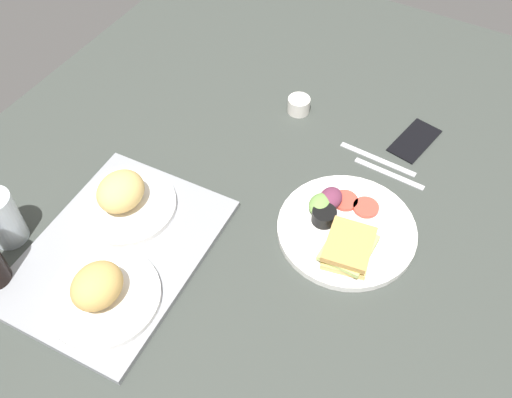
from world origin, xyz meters
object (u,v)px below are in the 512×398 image
Objects in this scene: knife at (378,159)px; espresso_cup at (299,105)px; bread_plate_near at (100,291)px; bread_plate_far at (123,198)px; serving_tray at (117,252)px; fork at (389,173)px; plate_with_salad at (344,229)px; drinking_glass at (2,218)px; cell_phone at (415,140)px.

espresso_cup is at bearing -11.26° from knife.
bread_plate_far is (20.10, 10.16, 0.24)cm from bread_plate_near.
serving_tray is 2.65× the size of fork.
knife is at bearing -34.26° from fork.
fork is (58.52, -35.79, -4.21)cm from bread_plate_near.
plate_with_salad is 1.73× the size of fork.
fork is at bearing -48.50° from drinking_glass.
plate_with_salad is at bearing -41.40° from bread_plate_near.
fork and knife have the same top height.
serving_tray is at bearing -151.98° from bread_plate_far.
fork is at bearing -40.03° from serving_tray.
bread_plate_far is 60.06cm from fork.
serving_tray is 63.11cm from knife.
knife is (41.41, -41.95, -4.46)cm from bread_plate_far.
fork is at bearing -50.10° from bread_plate_far.
bread_plate_far is at bearing 42.51° from fork.
cell_phone reaches higher than fork.
drinking_glass reaches higher than plate_with_salad.
knife is at bearing 3.85° from plate_with_salad.
plate_with_salad is 34.05cm from cell_phone.
bread_plate_near is at bearing 163.45° from cell_phone.
bread_plate_near is at bearing -153.19° from bread_plate_far.
cell_phone is (68.88, -64.53, -5.90)cm from drinking_glass.
drinking_glass is 84.34cm from fork.
fork is 1.18× the size of cell_phone.
bread_plate_near is 1.28× the size of fork.
drinking_glass is 94.57cm from cell_phone.
espresso_cup is 29.41cm from fork.
fork is at bearing 145.98° from knife.
drinking_glass is at bearing 135.44° from bread_plate_far.
cell_phone is (71.66, -37.32, -4.06)cm from bread_plate_near.
serving_tray is at bearing -71.80° from drinking_glass.
fork is (48.38, -40.64, -0.55)cm from serving_tray.
plate_with_salad is (27.73, -38.23, 0.87)cm from serving_tray.
espresso_cup is 0.29× the size of knife.
cell_phone is at bearing -27.51° from bread_plate_near.
serving_tray is 74.59cm from cell_phone.
drinking_glass is at bearing 147.82° from cell_phone.
fork is at bearing -31.45° from bread_plate_near.
knife is (3.00, 4.00, 0.00)cm from fork.
drinking_glass reaches higher than espresso_cup.
serving_tray reaches higher than fork.
cell_phone is at bearing -115.72° from knife.
plate_with_salad is (17.76, -43.54, -3.04)cm from bread_plate_far.
bread_plate_near is 22.53cm from bread_plate_far.
bread_plate_near is at bearing -154.41° from serving_tray.
serving_tray is at bearing 156.53° from cell_phone.
cell_phone is (4.13, -29.46, -1.60)cm from espresso_cup.
bread_plate_far reaches higher than serving_tray.
bread_plate_near is 0.74× the size of plate_with_salad.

